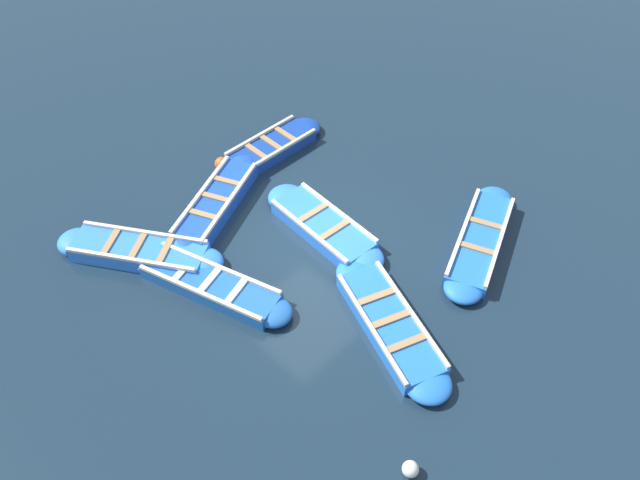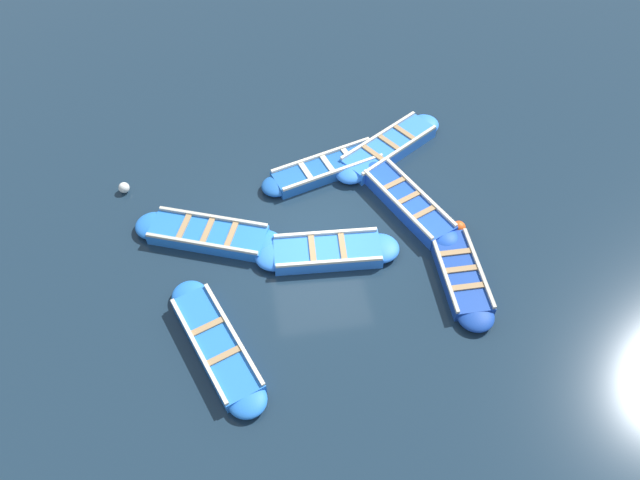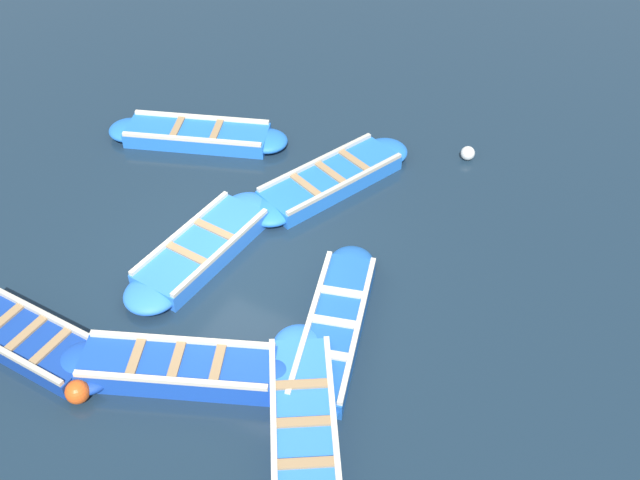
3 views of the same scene
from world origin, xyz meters
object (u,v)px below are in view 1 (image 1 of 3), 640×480
boat_mid_row (480,241)px  buoy_yellow_far (222,164)px  boat_bow_out (211,285)px  buoy_white_drifting (410,469)px  boat_far_corner (216,203)px  boat_tucked (271,147)px  boat_outer_left (323,227)px  buoy_orange_near (187,237)px  boat_near_quay (139,252)px  boat_inner_gap (390,324)px

boat_mid_row → buoy_yellow_far: 6.37m
boat_bow_out → buoy_white_drifting: size_ratio=13.48×
boat_far_corner → boat_tucked: bearing=-164.0°
boat_outer_left → buoy_yellow_far: 3.25m
buoy_orange_near → buoy_white_drifting: 6.68m
boat_near_quay → boat_tucked: bearing=-171.3°
boat_bow_out → boat_near_quay: (0.50, -1.77, 0.02)m
boat_far_corner → boat_bow_out: bearing=48.5°
buoy_yellow_far → buoy_orange_near: bearing=33.7°
boat_near_quay → buoy_orange_near: (-0.97, 0.37, -0.00)m
boat_near_quay → buoy_white_drifting: bearing=93.1°
boat_inner_gap → boat_outer_left: size_ratio=1.08×
boat_tucked → buoy_orange_near: boat_tucked is taller
boat_outer_left → boat_far_corner: bearing=-61.7°
boat_inner_gap → boat_near_quay: boat_near_quay is taller
boat_inner_gap → boat_bow_out: size_ratio=1.00×
boat_near_quay → boat_far_corner: bearing=-179.6°
boat_mid_row → buoy_orange_near: size_ratio=11.03×
boat_bow_out → buoy_white_drifting: (0.12, 5.26, -0.01)m
buoy_white_drifting → boat_bow_out: bearing=-91.3°
boat_far_corner → boat_tucked: 2.38m
boat_mid_row → boat_near_quay: 7.27m
boat_far_corner → boat_near_quay: bearing=0.4°
boat_far_corner → buoy_yellow_far: bearing=-134.3°
boat_bow_out → buoy_white_drifting: 5.26m
boat_near_quay → buoy_white_drifting: size_ratio=12.66×
boat_mid_row → boat_tucked: (1.00, -5.58, -0.00)m
buoy_orange_near → boat_far_corner: bearing=-160.7°
boat_inner_gap → buoy_white_drifting: size_ratio=13.44×
boat_outer_left → buoy_orange_near: size_ratio=10.23×
boat_inner_gap → boat_tucked: size_ratio=1.18×
boat_near_quay → buoy_yellow_far: 3.22m
buoy_yellow_far → boat_tucked: bearing=164.9°
buoy_orange_near → boat_inner_gap: bearing=106.3°
boat_bow_out → buoy_orange_near: size_ratio=11.14×
boat_tucked → boat_inner_gap: bearing=70.0°
boat_outer_left → buoy_orange_near: boat_outer_left is taller
boat_mid_row → boat_far_corner: size_ratio=1.05×
boat_bow_out → buoy_yellow_far: size_ratio=10.81×
boat_near_quay → buoy_orange_near: 1.04m
boat_far_corner → buoy_orange_near: bearing=19.3°
boat_outer_left → buoy_orange_near: bearing=-38.7°
boat_far_corner → boat_outer_left: (-1.21, 2.24, -0.03)m
buoy_orange_near → buoy_yellow_far: (-2.08, -1.39, 0.01)m
buoy_yellow_far → boat_far_corner: bearing=45.7°
buoy_orange_near → boat_bow_out: bearing=71.3°
boat_mid_row → boat_tucked: size_ratio=1.18×
boat_far_corner → boat_outer_left: bearing=118.3°
boat_inner_gap → buoy_yellow_far: (-0.75, -5.98, 0.02)m
buoy_yellow_far → buoy_white_drifting: size_ratio=1.25×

